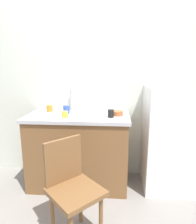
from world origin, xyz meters
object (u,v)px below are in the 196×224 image
at_px(cup_orange, 50,108).
at_px(cup_yellow, 65,114).
at_px(terracotta_bowl, 117,113).
at_px(cup_black, 111,113).
at_px(dish_tray, 89,113).
at_px(cup_blue, 66,109).
at_px(chair, 72,186).
at_px(refrigerator, 169,139).

bearing_deg(cup_orange, cup_yellow, -46.90).
bearing_deg(terracotta_bowl, cup_orange, 171.35).
height_order(cup_black, cup_orange, cup_black).
relative_size(dish_tray, cup_blue, 2.88).
relative_size(dish_tray, cup_orange, 3.41).
distance_m(terracotta_bowl, cup_blue, 0.64).
bearing_deg(cup_yellow, cup_black, 4.86).
relative_size(chair, cup_yellow, 12.53).
bearing_deg(cup_blue, cup_yellow, -81.61).
bearing_deg(chair, dish_tray, 41.77).
bearing_deg(cup_orange, dish_tray, -13.44).
bearing_deg(dish_tray, cup_black, -24.21).
bearing_deg(chair, cup_yellow, 62.20).
bearing_deg(refrigerator, chair, -140.27).
xyz_separation_m(cup_blue, cup_yellow, (0.03, -0.21, -0.01)).
bearing_deg(cup_black, refrigerator, 9.20).
distance_m(dish_tray, cup_orange, 0.55).
xyz_separation_m(chair, cup_black, (0.32, 0.74, 0.47)).
distance_m(chair, cup_orange, 1.20).
height_order(refrigerator, chair, refrigerator).
bearing_deg(chair, cup_blue, 60.28).
bearing_deg(terracotta_bowl, cup_black, -123.36).
distance_m(chair, cup_black, 0.93).
bearing_deg(chair, refrigerator, -4.94).
distance_m(chair, terracotta_bowl, 1.04).
bearing_deg(cup_yellow, cup_blue, 98.39).
height_order(terracotta_bowl, cup_blue, cup_blue).
bearing_deg(refrigerator, cup_yellow, -172.64).
xyz_separation_m(refrigerator, chair, (-1.03, -0.86, -0.14)).
distance_m(chair, cup_blue, 1.05).
relative_size(dish_tray, cup_yellow, 3.94).
xyz_separation_m(cup_blue, cup_black, (0.56, -0.17, -0.00)).
height_order(cup_blue, cup_black, cup_blue).
bearing_deg(cup_blue, refrigerator, -2.24).
distance_m(chair, cup_yellow, 0.86).
xyz_separation_m(cup_black, cup_yellow, (-0.53, -0.04, -0.01)).
distance_m(chair, dish_tray, 0.97).
distance_m(cup_black, cup_orange, 0.84).
bearing_deg(refrigerator, dish_tray, 179.83).
bearing_deg(cup_black, chair, -113.16).
height_order(cup_blue, cup_orange, cup_blue).
height_order(refrigerator, cup_blue, refrigerator).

